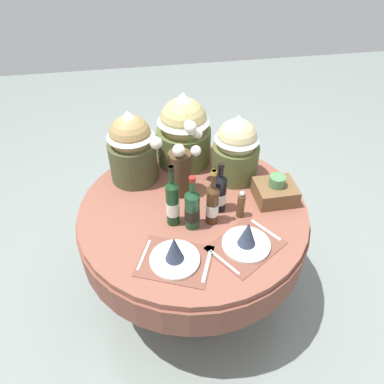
{
  "coord_description": "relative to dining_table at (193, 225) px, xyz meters",
  "views": [
    {
      "loc": [
        -0.26,
        -1.47,
        2.12
      ],
      "look_at": [
        0.0,
        0.03,
        0.82
      ],
      "focal_mm": 34.01,
      "sensor_mm": 36.0,
      "label": 1
    }
  ],
  "objects": [
    {
      "name": "ground",
      "position": [
        0.0,
        0.0,
        -0.6
      ],
      "size": [
        8.0,
        8.0,
        0.0
      ],
      "primitive_type": "plane",
      "color": "gray"
    },
    {
      "name": "dining_table",
      "position": [
        0.0,
        0.0,
        0.0
      ],
      "size": [
        1.29,
        1.29,
        0.74
      ],
      "color": "brown",
      "rests_on": "ground"
    },
    {
      "name": "place_setting_left",
      "position": [
        -0.15,
        -0.36,
        0.19
      ],
      "size": [
        0.41,
        0.37,
        0.16
      ],
      "color": "brown",
      "rests_on": "dining_table"
    },
    {
      "name": "place_setting_right",
      "position": [
        0.21,
        -0.33,
        0.19
      ],
      "size": [
        0.43,
        0.4,
        0.16
      ],
      "color": "brown",
      "rests_on": "dining_table"
    },
    {
      "name": "flower_vase",
      "position": [
        -0.05,
        0.14,
        0.33
      ],
      "size": [
        0.29,
        0.23,
        0.45
      ],
      "color": "#47331E",
      "rests_on": "dining_table"
    },
    {
      "name": "wine_bottle_left",
      "position": [
        0.08,
        -0.13,
        0.27
      ],
      "size": [
        0.07,
        0.07,
        0.34
      ],
      "color": "#422814",
      "rests_on": "dining_table"
    },
    {
      "name": "wine_bottle_centre",
      "position": [
        -0.12,
        -0.1,
        0.28
      ],
      "size": [
        0.07,
        0.07,
        0.37
      ],
      "color": "#143819",
      "rests_on": "dining_table"
    },
    {
      "name": "wine_bottle_right",
      "position": [
        0.14,
        -0.04,
        0.26
      ],
      "size": [
        0.08,
        0.08,
        0.31
      ],
      "color": "black",
      "rests_on": "dining_table"
    },
    {
      "name": "wine_bottle_rear",
      "position": [
        -0.03,
        -0.14,
        0.27
      ],
      "size": [
        0.08,
        0.08,
        0.32
      ],
      "color": "#194223",
      "rests_on": "dining_table"
    },
    {
      "name": "pepper_mill",
      "position": [
        0.24,
        -0.12,
        0.22
      ],
      "size": [
        0.04,
        0.04,
        0.17
      ],
      "color": "brown",
      "rests_on": "dining_table"
    },
    {
      "name": "gift_tub_back_left",
      "position": [
        -0.3,
        0.33,
        0.38
      ],
      "size": [
        0.28,
        0.28,
        0.45
      ],
      "color": "#474C2D",
      "rests_on": "dining_table"
    },
    {
      "name": "gift_tub_back_centre",
      "position": [
        0.02,
        0.45,
        0.39
      ],
      "size": [
        0.34,
        0.34,
        0.47
      ],
      "color": "#566033",
      "rests_on": "dining_table"
    },
    {
      "name": "gift_tub_back_right",
      "position": [
        0.3,
        0.23,
        0.36
      ],
      "size": [
        0.27,
        0.27,
        0.42
      ],
      "color": "#566033",
      "rests_on": "dining_table"
    },
    {
      "name": "woven_basket_side_right",
      "position": [
        0.47,
        -0.01,
        0.2
      ],
      "size": [
        0.22,
        0.2,
        0.16
      ],
      "color": "brown",
      "rests_on": "dining_table"
    }
  ]
}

